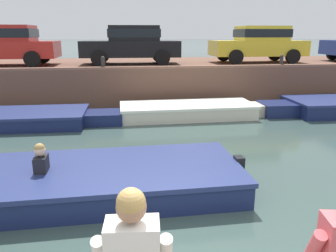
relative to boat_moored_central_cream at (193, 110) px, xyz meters
name	(u,v)px	position (x,y,z in m)	size (l,w,h in m)	color
ground_plane	(165,154)	(-1.42, -3.36, -0.23)	(400.00, 400.00, 0.00)	#384C47
far_quay_wall	(142,79)	(-1.42, 4.40, 0.51)	(60.00, 6.00, 1.48)	brown
far_wall_coping	(147,67)	(-1.42, 1.52, 1.29)	(60.00, 0.24, 0.08)	brown
boat_moored_central_cream	(193,110)	(0.00, 0.00, 0.00)	(5.26, 1.69, 0.46)	silver
motorboat_passing	(75,182)	(-3.19, -5.11, 0.01)	(6.36, 2.10, 0.96)	navy
car_leftmost_red	(4,44)	(-6.86, 3.56, 2.09)	(4.18, 1.99, 1.54)	#B2231E
car_left_inner_black	(132,43)	(-1.86, 3.56, 2.09)	(4.06, 1.99, 1.54)	black
car_centre_yellow	(259,43)	(3.65, 3.56, 2.09)	(4.01, 1.93, 1.54)	yellow
mooring_bollard_mid	(103,62)	(-2.97, 1.65, 1.49)	(0.15, 0.15, 0.44)	#2D2B28
mooring_bollard_east	(281,60)	(3.79, 1.65, 1.49)	(0.15, 0.15, 0.44)	#2D2B28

